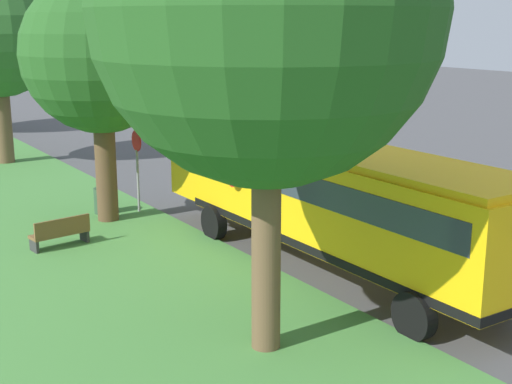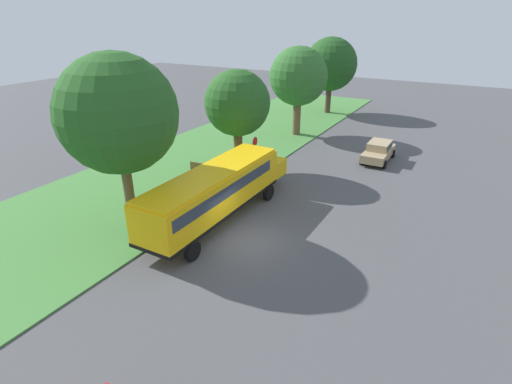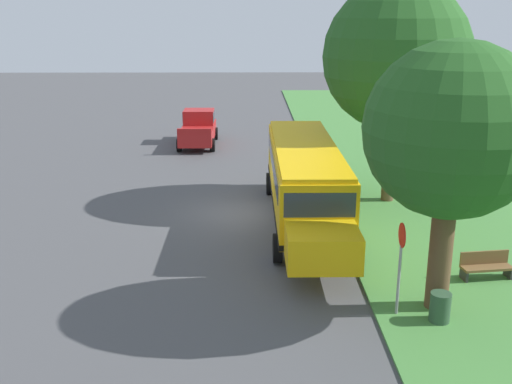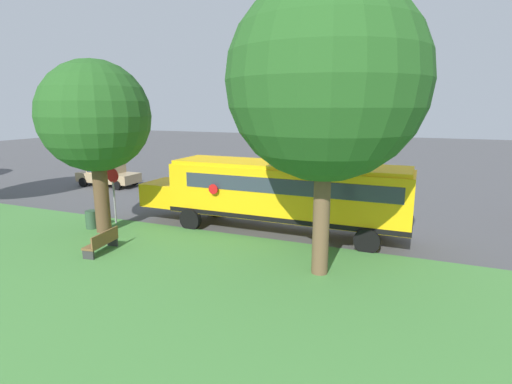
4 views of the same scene
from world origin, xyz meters
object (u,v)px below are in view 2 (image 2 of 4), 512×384
object	(u,v)px
oak_tree_roadside_mid	(236,104)
stop_sign	(255,150)
oak_tree_far_end	(298,76)
oak_tree_beside_bus	(117,113)
trash_bin	(246,162)
school_bus	(217,190)
park_bench	(201,168)
oak_tree_across_road	(331,65)
car_tan_nearest	(379,150)

from	to	relation	value
oak_tree_roadside_mid	stop_sign	size ratio (longest dim) A/B	2.74
oak_tree_far_end	stop_sign	world-z (taller)	oak_tree_far_end
oak_tree_beside_bus	trash_bin	distance (m)	12.41
stop_sign	oak_tree_roadside_mid	bearing A→B (deg)	-161.66
oak_tree_far_end	oak_tree_roadside_mid	bearing A→B (deg)	-88.62
oak_tree_roadside_mid	oak_tree_far_end	distance (m)	11.27
school_bus	park_bench	world-z (taller)	school_bus
oak_tree_far_end	stop_sign	size ratio (longest dim) A/B	3.04
stop_sign	oak_tree_across_road	bearing A→B (deg)	95.59
car_tan_nearest	stop_sign	world-z (taller)	stop_sign
car_tan_nearest	oak_tree_far_end	bearing A→B (deg)	158.02
oak_tree_far_end	oak_tree_beside_bus	bearing A→B (deg)	-91.47
trash_bin	oak_tree_beside_bus	bearing A→B (deg)	-95.70
oak_tree_across_road	park_bench	xyz separation A→B (m)	(-1.27, -23.39, -5.05)
car_tan_nearest	oak_tree_roadside_mid	xyz separation A→B (m)	(-8.72, -7.62, 4.20)
park_bench	trash_bin	bearing A→B (deg)	50.03
school_bus	oak_tree_roadside_mid	distance (m)	8.52
oak_tree_roadside_mid	park_bench	world-z (taller)	oak_tree_roadside_mid
oak_tree_roadside_mid	school_bus	bearing A→B (deg)	-66.06
school_bus	oak_tree_across_road	xyz separation A→B (m)	(-3.96, 28.78, 3.60)
oak_tree_far_end	trash_bin	bearing A→B (deg)	-87.04
oak_tree_far_end	oak_tree_across_road	bearing A→B (deg)	92.62
school_bus	trash_bin	size ratio (longest dim) A/B	13.80
oak_tree_across_road	car_tan_nearest	bearing A→B (deg)	-55.78
oak_tree_roadside_mid	stop_sign	distance (m)	3.62
oak_tree_beside_bus	oak_tree_across_road	world-z (taller)	oak_tree_beside_bus
oak_tree_beside_bus	school_bus	bearing A→B (deg)	34.06
oak_tree_far_end	oak_tree_across_road	distance (m)	10.30
oak_tree_across_road	park_bench	world-z (taller)	oak_tree_across_road
park_bench	car_tan_nearest	bearing A→B (deg)	41.42
oak_tree_roadside_mid	oak_tree_across_road	world-z (taller)	oak_tree_across_road
school_bus	oak_tree_roadside_mid	bearing A→B (deg)	113.94
school_bus	oak_tree_far_end	world-z (taller)	oak_tree_far_end
trash_bin	oak_tree_far_end	bearing A→B (deg)	92.96
oak_tree_across_road	oak_tree_roadside_mid	bearing A→B (deg)	-88.03
oak_tree_far_end	stop_sign	distance (m)	11.59
oak_tree_far_end	oak_tree_across_road	xyz separation A→B (m)	(-0.47, 10.29, -0.06)
school_bus	trash_bin	world-z (taller)	school_bus
car_tan_nearest	oak_tree_roadside_mid	size ratio (longest dim) A/B	0.59
oak_tree_beside_bus	stop_sign	distance (m)	11.60
oak_tree_beside_bus	oak_tree_far_end	distance (m)	21.24
car_tan_nearest	park_bench	bearing A→B (deg)	-138.58
stop_sign	park_bench	world-z (taller)	stop_sign
oak_tree_across_road	trash_bin	distance (m)	21.30
car_tan_nearest	oak_tree_far_end	size ratio (longest dim) A/B	0.53
car_tan_nearest	oak_tree_across_road	xyz separation A→B (m)	(-9.46, 13.91, 4.64)
oak_tree_far_end	car_tan_nearest	bearing A→B (deg)	-21.98
oak_tree_across_road	park_bench	size ratio (longest dim) A/B	5.21
school_bus	oak_tree_roadside_mid	xyz separation A→B (m)	(-3.21, 7.24, 3.15)
school_bus	car_tan_nearest	distance (m)	15.89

